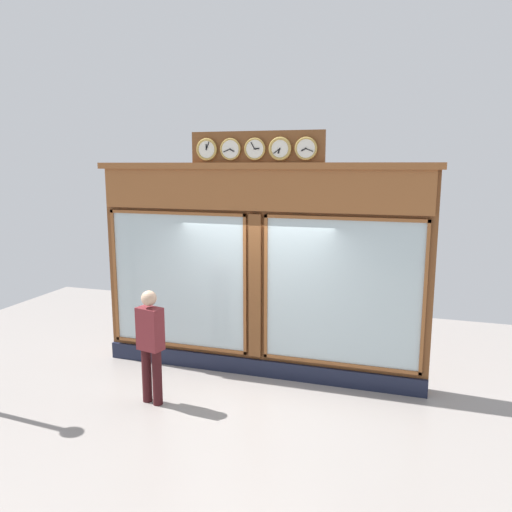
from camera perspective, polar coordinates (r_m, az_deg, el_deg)
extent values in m
plane|color=gray|center=(6.31, -8.35, -22.87)|extent=(14.00, 14.00, 0.00)
cube|color=brown|center=(8.22, 0.32, -2.03)|extent=(5.40, 0.30, 3.37)
cube|color=#191E33|center=(8.54, -0.04, -12.44)|extent=(5.40, 0.08, 0.28)
cube|color=brown|center=(7.86, -0.09, 7.44)|extent=(5.29, 0.08, 0.64)
cube|color=brown|center=(7.87, -0.04, 10.14)|extent=(5.51, 0.20, 0.10)
cube|color=silver|center=(7.82, 9.65, -4.12)|extent=(2.35, 0.02, 2.23)
cube|color=brown|center=(7.59, 9.89, 4.20)|extent=(2.45, 0.04, 0.05)
cube|color=brown|center=(8.15, 9.38, -11.93)|extent=(2.45, 0.04, 0.05)
cube|color=brown|center=(7.73, 18.49, -4.67)|extent=(0.05, 0.04, 2.33)
cube|color=brown|center=(8.04, 1.12, -3.56)|extent=(0.05, 0.04, 2.33)
cube|color=silver|center=(8.61, -8.80, -2.74)|extent=(2.35, 0.02, 2.23)
cube|color=brown|center=(8.41, -9.07, 4.81)|extent=(2.45, 0.04, 0.05)
cube|color=brown|center=(8.92, -8.65, -9.92)|extent=(2.45, 0.04, 0.05)
cube|color=brown|center=(9.18, -15.59, -2.19)|extent=(0.05, 0.04, 2.33)
cube|color=brown|center=(8.14, -1.25, -3.38)|extent=(0.05, 0.04, 2.33)
cube|color=brown|center=(8.09, -0.06, -3.47)|extent=(0.20, 0.10, 2.33)
cube|color=brown|center=(7.91, 0.04, 11.96)|extent=(2.13, 0.06, 0.54)
cylinder|color=white|center=(7.63, 5.66, 11.98)|extent=(0.28, 0.02, 0.28)
torus|color=#B79347|center=(7.63, 5.65, 11.98)|extent=(0.34, 0.03, 0.34)
cube|color=black|center=(7.62, 5.38, 11.85)|extent=(0.08, 0.01, 0.05)
cube|color=black|center=(7.61, 6.05, 11.81)|extent=(0.11, 0.01, 0.06)
sphere|color=black|center=(7.61, 5.63, 11.98)|extent=(0.02, 0.02, 0.02)
cylinder|color=white|center=(7.72, 2.72, 11.99)|extent=(0.28, 0.02, 0.28)
torus|color=#B79347|center=(7.72, 2.72, 11.99)|extent=(0.35, 0.05, 0.35)
cube|color=black|center=(7.71, 2.60, 11.73)|extent=(0.04, 0.01, 0.08)
cube|color=black|center=(7.72, 2.34, 11.74)|extent=(0.10, 0.01, 0.08)
sphere|color=black|center=(7.71, 2.69, 12.00)|extent=(0.02, 0.02, 0.02)
cylinder|color=white|center=(7.84, -0.14, 11.98)|extent=(0.28, 0.02, 0.28)
torus|color=#B79347|center=(7.83, -0.14, 11.98)|extent=(0.34, 0.03, 0.34)
cube|color=black|center=(7.81, 0.10, 12.01)|extent=(0.08, 0.01, 0.02)
cube|color=black|center=(7.83, -0.38, 12.36)|extent=(0.07, 0.01, 0.11)
sphere|color=black|center=(7.82, -0.18, 11.98)|extent=(0.02, 0.02, 0.02)
cylinder|color=white|center=(7.96, -2.91, 11.94)|extent=(0.28, 0.02, 0.28)
torus|color=#B79347|center=(7.96, -2.92, 11.94)|extent=(0.34, 0.03, 0.34)
cube|color=black|center=(7.94, -2.71, 11.82)|extent=(0.08, 0.01, 0.05)
cube|color=black|center=(7.97, -3.33, 11.79)|extent=(0.12, 0.01, 0.05)
sphere|color=black|center=(7.95, -2.95, 11.94)|extent=(0.02, 0.02, 0.02)
cylinder|color=white|center=(8.11, -5.58, 11.88)|extent=(0.28, 0.02, 0.28)
torus|color=#B79347|center=(8.11, -5.60, 11.88)|extent=(0.35, 0.04, 0.35)
cube|color=black|center=(8.10, -5.64, 12.15)|extent=(0.02, 0.01, 0.08)
cube|color=black|center=(8.09, -5.48, 12.27)|extent=(0.06, 0.01, 0.11)
sphere|color=black|center=(8.09, -5.64, 11.88)|extent=(0.02, 0.02, 0.02)
cylinder|color=#3A1316|center=(7.75, -12.22, -12.95)|extent=(0.14, 0.14, 0.82)
cylinder|color=#3A1316|center=(7.63, -11.09, -13.31)|extent=(0.14, 0.14, 0.82)
cube|color=maroon|center=(7.44, -11.86, -8.03)|extent=(0.40, 0.30, 0.62)
sphere|color=tan|center=(7.31, -11.99, -4.68)|extent=(0.22, 0.22, 0.22)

